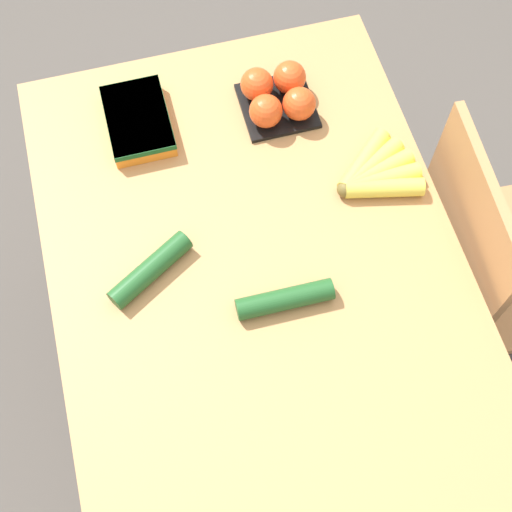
{
  "coord_description": "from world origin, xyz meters",
  "views": [
    {
      "loc": [
        0.58,
        -0.16,
        2.04
      ],
      "look_at": [
        0.0,
        0.0,
        0.79
      ],
      "focal_mm": 50.0,
      "sensor_mm": 36.0,
      "label": 1
    }
  ],
  "objects_px": {
    "banana_bunch": "(375,174)",
    "carrot_bag": "(138,120)",
    "cucumber_near": "(285,299)",
    "chair": "(490,266)",
    "cucumber_far": "(150,270)",
    "tomato_pack": "(278,96)"
  },
  "relations": [
    {
      "from": "cucumber_far",
      "to": "tomato_pack",
      "type": "bearing_deg",
      "value": 133.18
    },
    {
      "from": "chair",
      "to": "cucumber_far",
      "type": "xyz_separation_m",
      "value": [
        -0.06,
        -0.78,
        0.3
      ]
    },
    {
      "from": "chair",
      "to": "cucumber_near",
      "type": "xyz_separation_m",
      "value": [
        0.07,
        -0.55,
        0.3
      ]
    },
    {
      "from": "carrot_bag",
      "to": "tomato_pack",
      "type": "bearing_deg",
      "value": 84.87
    },
    {
      "from": "tomato_pack",
      "to": "cucumber_far",
      "type": "bearing_deg",
      "value": -46.82
    },
    {
      "from": "cucumber_far",
      "to": "cucumber_near",
      "type": "bearing_deg",
      "value": 61.63
    },
    {
      "from": "carrot_bag",
      "to": "cucumber_far",
      "type": "distance_m",
      "value": 0.36
    },
    {
      "from": "banana_bunch",
      "to": "carrot_bag",
      "type": "height_order",
      "value": "carrot_bag"
    },
    {
      "from": "banana_bunch",
      "to": "chair",
      "type": "bearing_deg",
      "value": 62.04
    },
    {
      "from": "carrot_bag",
      "to": "cucumber_near",
      "type": "relative_size",
      "value": 1.03
    },
    {
      "from": "cucumber_near",
      "to": "carrot_bag",
      "type": "bearing_deg",
      "value": -158.27
    },
    {
      "from": "tomato_pack",
      "to": "banana_bunch",
      "type": "bearing_deg",
      "value": 32.05
    },
    {
      "from": "banana_bunch",
      "to": "cucumber_far",
      "type": "relative_size",
      "value": 0.98
    },
    {
      "from": "banana_bunch",
      "to": "carrot_bag",
      "type": "distance_m",
      "value": 0.52
    },
    {
      "from": "tomato_pack",
      "to": "cucumber_far",
      "type": "xyz_separation_m",
      "value": [
        0.33,
        -0.35,
        -0.02
      ]
    },
    {
      "from": "chair",
      "to": "cucumber_far",
      "type": "bearing_deg",
      "value": 89.12
    },
    {
      "from": "banana_bunch",
      "to": "cucumber_far",
      "type": "distance_m",
      "value": 0.5
    },
    {
      "from": "chair",
      "to": "tomato_pack",
      "type": "bearing_deg",
      "value": 51.7
    },
    {
      "from": "banana_bunch",
      "to": "carrot_bag",
      "type": "bearing_deg",
      "value": -119.94
    },
    {
      "from": "tomato_pack",
      "to": "carrot_bag",
      "type": "bearing_deg",
      "value": -95.13
    },
    {
      "from": "tomato_pack",
      "to": "carrot_bag",
      "type": "height_order",
      "value": "tomato_pack"
    },
    {
      "from": "cucumber_near",
      "to": "cucumber_far",
      "type": "height_order",
      "value": "same"
    }
  ]
}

